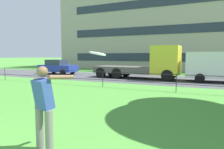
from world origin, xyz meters
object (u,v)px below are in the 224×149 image
Objects in this scene: panel_van_left at (223,65)px; apartment_building_background at (193,21)px; car_blue_center at (58,67)px; frisbee at (98,54)px; person_thrower at (44,106)px; flatbed_truck_right at (148,65)px.

panel_van_left is 18.22m from apartment_building_background.
frisbee is at bearing -48.71° from car_blue_center.
person_thrower reaches higher than car_blue_center.
panel_van_left is (15.29, -0.29, 0.49)m from car_blue_center.
flatbed_truck_right reaches higher than frisbee.
car_blue_center is at bearing -126.71° from apartment_building_background.
apartment_building_background reaches higher than car_blue_center.
car_blue_center is at bearing 128.44° from person_thrower.
panel_van_left reaches higher than car_blue_center.
person_thrower is 14.21m from panel_van_left.
person_thrower is at bearing -51.56° from car_blue_center.
flatbed_truck_right is (-1.20, 13.56, 0.26)m from person_thrower.
frisbee is 0.04× the size of flatbed_truck_right.
person_thrower is 13.61m from flatbed_truck_right.
frisbee is 0.01× the size of apartment_building_background.
panel_van_left is at bearing 72.31° from person_thrower.
panel_van_left is 0.13× the size of apartment_building_background.
car_blue_center is 21.80m from apartment_building_background.
flatbed_truck_right is 18.19m from apartment_building_background.
car_blue_center is at bearing 131.29° from frisbee.
person_thrower is at bearing -107.69° from panel_van_left.
panel_van_left is (5.51, -0.02, 0.05)m from flatbed_truck_right.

